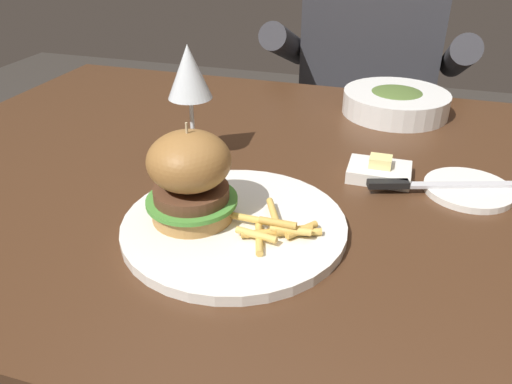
# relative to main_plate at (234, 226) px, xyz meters

# --- Properties ---
(dining_table) EXTENTS (1.42, 0.92, 0.74)m
(dining_table) POSITION_rel_main_plate_xyz_m (0.06, 0.18, -0.09)
(dining_table) COLOR #472B19
(dining_table) RESTS_ON ground
(main_plate) EXTENTS (0.29, 0.29, 0.01)m
(main_plate) POSITION_rel_main_plate_xyz_m (0.00, 0.00, 0.00)
(main_plate) COLOR white
(main_plate) RESTS_ON dining_table
(burger_sandwich) EXTENTS (0.12, 0.12, 0.13)m
(burger_sandwich) POSITION_rel_main_plate_xyz_m (-0.05, -0.01, 0.07)
(burger_sandwich) COLOR #B78447
(burger_sandwich) RESTS_ON main_plate
(fries_pile) EXTENTS (0.12, 0.11, 0.02)m
(fries_pile) POSITION_rel_main_plate_xyz_m (0.06, -0.01, 0.02)
(fries_pile) COLOR #E0B251
(fries_pile) RESTS_ON main_plate
(wine_glass) EXTENTS (0.07, 0.07, 0.19)m
(wine_glass) POSITION_rel_main_plate_xyz_m (-0.14, 0.19, 0.13)
(wine_glass) COLOR silver
(wine_glass) RESTS_ON dining_table
(bread_plate) EXTENTS (0.13, 0.13, 0.01)m
(bread_plate) POSITION_rel_main_plate_xyz_m (0.30, 0.20, -0.00)
(bread_plate) COLOR white
(bread_plate) RESTS_ON dining_table
(table_knife) EXTENTS (0.23, 0.09, 0.01)m
(table_knife) POSITION_rel_main_plate_xyz_m (0.25, 0.18, 0.01)
(table_knife) COLOR silver
(table_knife) RESTS_ON bread_plate
(butter_dish) EXTENTS (0.09, 0.07, 0.04)m
(butter_dish) POSITION_rel_main_plate_xyz_m (0.17, 0.20, 0.00)
(butter_dish) COLOR white
(butter_dish) RESTS_ON dining_table
(soup_bowl) EXTENTS (0.21, 0.21, 0.05)m
(soup_bowl) POSITION_rel_main_plate_xyz_m (0.17, 0.50, 0.02)
(soup_bowl) COLOR white
(soup_bowl) RESTS_ON dining_table
(diner_person) EXTENTS (0.51, 0.36, 1.18)m
(diner_person) POSITION_rel_main_plate_xyz_m (0.08, 0.91, -0.18)
(diner_person) COLOR #282833
(diner_person) RESTS_ON ground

